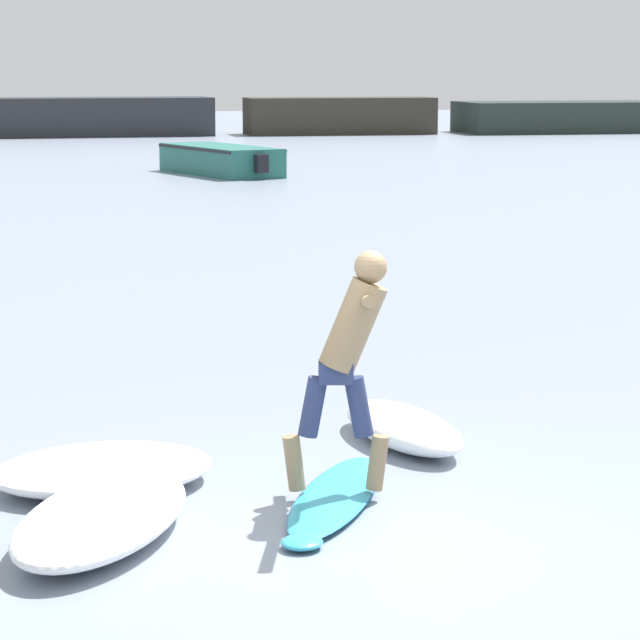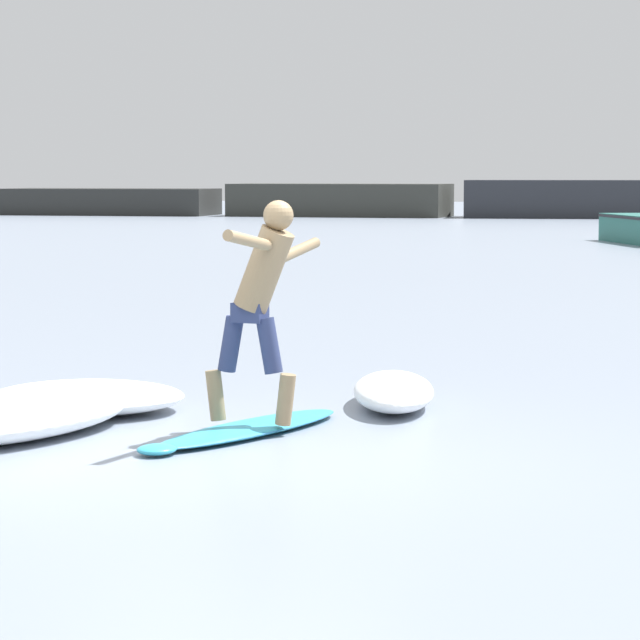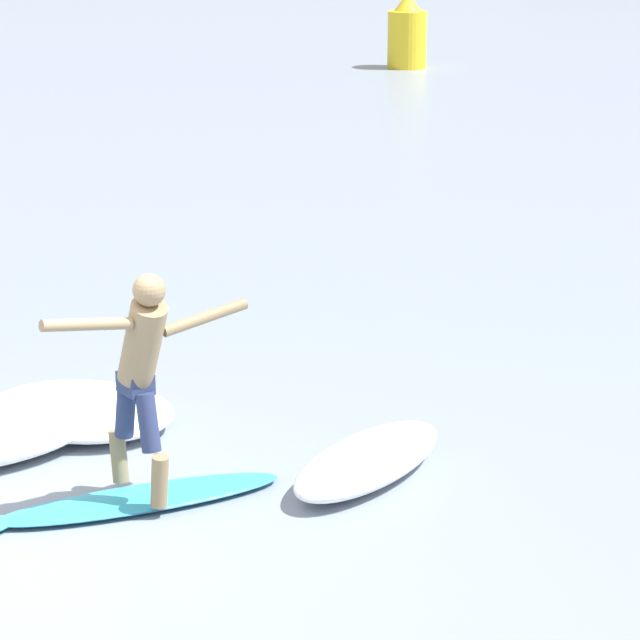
# 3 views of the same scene
# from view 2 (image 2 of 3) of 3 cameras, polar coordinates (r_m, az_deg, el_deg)

# --- Properties ---
(ground_plane) EXTENTS (200.00, 200.00, 0.00)m
(ground_plane) POSITION_cam_2_polar(r_m,az_deg,el_deg) (11.56, -3.76, -5.10)
(ground_plane) COLOR gray
(rock_jetty_breakwater) EXTENTS (70.01, 5.09, 5.14)m
(rock_jetty_breakwater) POSITION_cam_2_polar(r_m,az_deg,el_deg) (73.38, 6.15, 4.50)
(rock_jetty_breakwater) COLOR #282B29
(rock_jetty_breakwater) RESTS_ON ground
(surfboard) EXTENTS (1.37, 2.46, 0.23)m
(surfboard) POSITION_cam_2_polar(r_m,az_deg,el_deg) (12.43, -2.76, -4.12)
(surfboard) COLOR #31A3C0
(surfboard) RESTS_ON ground
(surfer) EXTENTS (0.83, 1.71, 1.83)m
(surfer) POSITION_cam_2_polar(r_m,az_deg,el_deg) (12.28, -2.21, 1.10)
(surfer) COLOR #8C7452
(surfer) RESTS_ON surfboard
(wave_foam_at_tail) EXTENTS (1.78, 2.53, 0.32)m
(wave_foam_at_tail) POSITION_cam_2_polar(r_m,az_deg,el_deg) (12.47, -11.29, -3.67)
(wave_foam_at_tail) COLOR white
(wave_foam_at_tail) RESTS_ON ground
(wave_foam_at_nose) EXTENTS (2.10, 1.85, 0.28)m
(wave_foam_at_nose) POSITION_cam_2_polar(r_m,az_deg,el_deg) (13.68, -8.83, -2.90)
(wave_foam_at_nose) COLOR white
(wave_foam_at_nose) RESTS_ON ground
(wave_foam_beside) EXTENTS (1.07, 1.98, 0.30)m
(wave_foam_beside) POSITION_cam_2_polar(r_m,az_deg,el_deg) (13.84, 2.79, -2.69)
(wave_foam_beside) COLOR white
(wave_foam_beside) RESTS_ON ground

